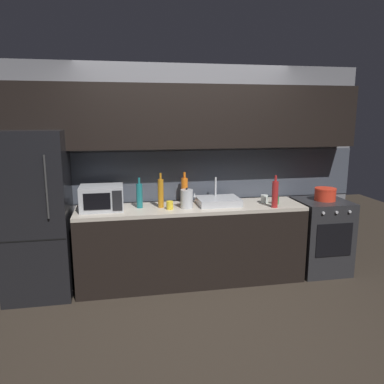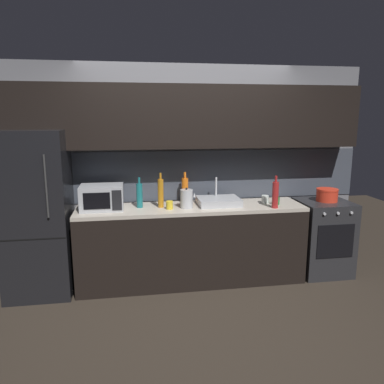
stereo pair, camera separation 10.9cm
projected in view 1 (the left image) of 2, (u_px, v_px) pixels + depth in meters
ground_plane at (209, 320)px, 3.60m from camera, size 10.00×10.00×0.00m
back_wall at (187, 147)px, 4.44m from camera, size 4.32×0.44×2.50m
counter_run at (191, 244)px, 4.37m from camera, size 2.58×0.60×0.90m
refrigerator at (36, 215)px, 3.98m from camera, size 0.68×0.69×1.77m
oven_range at (320, 236)px, 4.67m from camera, size 0.60×0.62×0.90m
microwave at (102, 198)px, 4.09m from camera, size 0.46×0.35×0.27m
sink_basin at (218, 201)px, 4.36m from camera, size 0.48×0.38×0.30m
kettle at (187, 199)px, 4.19m from camera, size 0.17×0.14×0.23m
wine_bottle_red at (275, 194)px, 4.20m from camera, size 0.07×0.07×0.36m
wine_bottle_orange at (184, 190)px, 4.44m from camera, size 0.08×0.08×0.36m
wine_bottle_amber at (161, 193)px, 4.20m from camera, size 0.07×0.07×0.39m
wine_bottle_teal at (139, 195)px, 4.19m from camera, size 0.07×0.07×0.34m
mug_clear at (264, 199)px, 4.45m from camera, size 0.08×0.08×0.09m
mug_yellow at (170, 205)px, 4.14m from camera, size 0.07×0.07×0.09m
mug_green at (275, 200)px, 4.39m from camera, size 0.08×0.08×0.09m
cooking_pot at (325, 194)px, 4.57m from camera, size 0.25×0.25×0.15m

